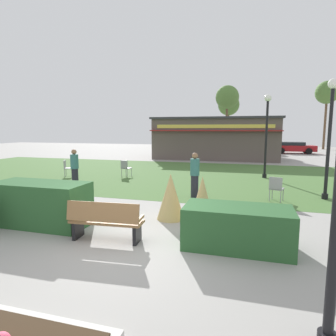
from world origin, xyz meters
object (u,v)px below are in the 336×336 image
Objects in this scene: park_bench at (105,221)px; food_kiosk at (216,138)px; person_strolling at (75,168)px; parked_car_east_slot at (293,147)px; person_standing at (195,175)px; parked_car_west_slot at (190,146)px; cafe_chair_center at (276,187)px; lamppost_far at (267,126)px; parked_car_center_slot at (235,146)px; cafe_chair_west at (67,167)px; tree_left_bg at (227,98)px; tree_right_bg at (327,93)px; tree_center_bg at (229,105)px; lamppost_mid at (330,125)px; cafe_chair_east at (125,167)px.

food_kiosk is at bearing 89.13° from park_bench.
parked_car_east_slot is (11.75, 21.85, -0.22)m from person_strolling.
person_standing is 22.75m from parked_car_west_slot.
person_strolling is (-8.26, 0.18, 0.33)m from cafe_chair_center.
parked_car_center_slot is (-2.32, 16.87, -2.06)m from lamppost_far.
cafe_chair_west is 0.11× the size of tree_left_bg.
parked_car_west_slot reaches higher than park_bench.
tree_right_bg reaches higher than tree_center_bg.
tree_center_bg is at bearing 101.29° from lamppost_mid.
park_bench is 1.95× the size of cafe_chair_center.
parked_car_east_slot is at bearing 74.34° from park_bench.
lamppost_mid is 0.56× the size of tree_left_bg.
parked_car_west_slot is 11.13m from parked_car_east_slot.
tree_left_bg reaches higher than person_strolling.
lamppost_far is 17.15m from parked_car_center_slot.
person_strolling is at bearing -104.85° from parked_car_center_slot.
person_standing is at bearing -86.47° from food_kiosk.
tree_center_bg is (-0.06, 3.52, -0.61)m from tree_left_bg.
person_strolling reaches higher than park_bench.
parked_car_west_slot is 0.60× the size of tree_center_bg.
parked_car_west_slot is at bearing -119.20° from tree_center_bg.
park_bench is 0.21× the size of tree_right_bg.
parked_car_center_slot is 0.99× the size of parked_car_east_slot.
cafe_chair_west is 23.84m from parked_car_east_slot.
tree_center_bg is (3.83, 6.84, 5.03)m from parked_car_west_slot.
cafe_chair_east is 0.11× the size of tree_right_bg.
tree_right_bg is (15.68, 7.66, 6.31)m from parked_car_west_slot.
person_strolling is 34.25m from tree_right_bg.
park_bench is 9.02m from cafe_chair_east.
tree_center_bg is (-5.59, 27.98, 2.97)m from lamppost_mid.
cafe_chair_west is at bearing -3.15° from person_standing.
food_kiosk is at bearing -132.98° from parked_car_east_slot.
parked_car_west_slot and parked_car_center_slot have the same top height.
park_bench is 1.03× the size of person_standing.
cafe_chair_east is 0.21× the size of parked_car_east_slot.
cafe_chair_west is 1.00× the size of cafe_chair_center.
tree_center_bg is (-1.35, 6.84, 5.03)m from parked_car_center_slot.
parked_car_east_slot is at bearing 54.34° from cafe_chair_west.
person_strolling is 0.40× the size of parked_car_west_slot.
cafe_chair_east is at bearing -120.42° from tree_right_bg.
park_bench is 11.04m from lamppost_far.
cafe_chair_center is at bearing -81.59° from tree_left_bg.
lamppost_far is 9.70m from person_strolling.
person_strolling is 0.22× the size of tree_left_bg.
tree_left_bg is (-3.61, 20.20, 3.58)m from lamppost_far.
cafe_chair_west is 3.16m from cafe_chair_east.
cafe_chair_center is at bearing -83.62° from parked_car_center_slot.
parked_car_west_slot is (-0.29, 18.55, 0.12)m from cafe_chair_east.
cafe_chair_west is 8.06m from person_standing.
tree_center_bg is (-7.30, 6.84, 5.03)m from parked_car_east_slot.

